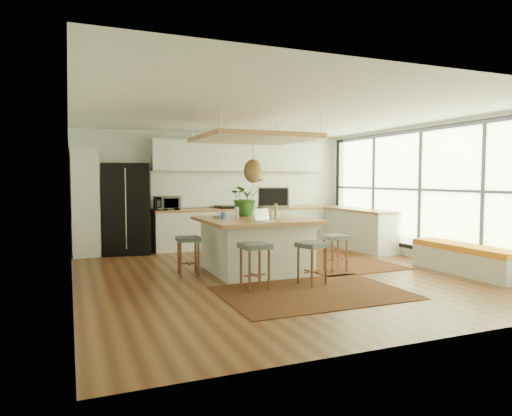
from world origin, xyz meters
name	(u,v)px	position (x,y,z in m)	size (l,w,h in m)	color
floor	(278,274)	(0.00, 0.00, 0.00)	(7.00, 7.00, 0.00)	#522A17
ceiling	(278,114)	(0.00, 0.00, 2.70)	(7.00, 7.00, 0.00)	white
wall_back	(216,190)	(0.00, 3.50, 1.35)	(6.50, 6.50, 0.00)	silver
wall_front	(430,206)	(0.00, -3.50, 1.35)	(6.50, 6.50, 0.00)	silver
wall_left	(70,198)	(-3.25, 0.00, 1.35)	(7.00, 7.00, 0.00)	silver
wall_right	(429,192)	(3.25, 0.00, 1.35)	(7.00, 7.00, 0.00)	silver
window_wall	(428,190)	(3.22, 0.00, 1.40)	(0.10, 6.20, 2.60)	black
pantry	(85,202)	(-2.95, 3.18, 1.12)	(0.55, 0.60, 2.25)	silver
back_counter_base	(243,228)	(0.55, 3.18, 0.44)	(4.20, 0.60, 0.88)	silver
back_counter_top	(243,209)	(0.55, 3.18, 0.90)	(4.24, 0.64, 0.05)	#925B34
backsplash	(238,190)	(0.55, 3.48, 1.35)	(4.20, 0.02, 0.80)	white
upper_cabinets	(240,156)	(0.55, 3.32, 2.15)	(4.20, 0.34, 0.70)	silver
range	(233,226)	(0.30, 3.18, 0.50)	(0.76, 0.62, 1.00)	#A5A5AA
right_counter_base	(355,229)	(2.93, 2.00, 0.44)	(0.60, 2.50, 0.88)	silver
right_counter_top	(356,210)	(2.93, 2.00, 0.90)	(0.64, 2.54, 0.05)	#925B34
window_bench	(465,259)	(2.95, -1.20, 0.25)	(0.52, 2.00, 0.50)	silver
ceiling_panel	(253,154)	(-0.30, 0.40, 2.05)	(1.86, 1.86, 0.80)	#925B34
rug_near	(313,293)	(-0.09, -1.38, 0.01)	(2.60, 1.80, 0.01)	black
rug_right	(333,261)	(1.52, 0.71, 0.01)	(1.80, 2.60, 0.01)	black
fridge	(127,211)	(-2.12, 3.15, 0.93)	(0.97, 0.76, 1.94)	black
island	(256,245)	(-0.26, 0.37, 0.47)	(1.85, 1.85, 0.93)	#925B34
stool_near_left	(255,265)	(-0.78, -0.86, 0.35)	(0.40, 0.40, 0.68)	#474E4F
stool_near_right	(312,262)	(0.14, -0.92, 0.35)	(0.38, 0.38, 0.65)	#474E4F
stool_right_front	(335,251)	(1.04, -0.15, 0.35)	(0.38, 0.38, 0.64)	#474E4F
stool_right_back	(307,244)	(1.00, 0.84, 0.35)	(0.37, 0.37, 0.63)	#474E4F
stool_left_side	(188,254)	(-1.44, 0.47, 0.35)	(0.38, 0.38, 0.65)	#474E4F
laptop	(265,214)	(-0.32, -0.18, 1.05)	(0.29, 0.30, 0.22)	#A5A5AA
monitor	(273,202)	(0.21, 0.65, 1.19)	(0.59, 0.21, 0.55)	#A5A5AA
microwave	(167,202)	(-1.25, 3.13, 1.11)	(0.55, 0.30, 0.37)	#A5A5AA
island_plant	(246,201)	(-0.23, 0.93, 1.21)	(0.63, 0.71, 0.55)	#1E4C19
island_bowl	(218,216)	(-0.85, 0.69, 0.96)	(0.22, 0.22, 0.05)	white
island_bottle_0	(224,213)	(-0.81, 0.47, 1.03)	(0.07, 0.07, 0.19)	blue
island_bottle_1	(237,214)	(-0.66, 0.22, 1.03)	(0.07, 0.07, 0.19)	silver
island_bottle_2	(276,214)	(-0.01, 0.07, 1.03)	(0.07, 0.07, 0.19)	olive
island_bottle_3	(273,212)	(0.09, 0.42, 1.03)	(0.07, 0.07, 0.19)	white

